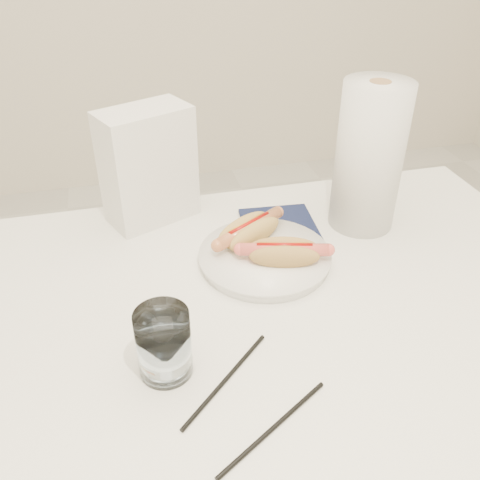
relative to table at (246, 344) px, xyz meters
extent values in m
cube|color=white|center=(0.00, 0.00, 0.04)|extent=(1.20, 0.80, 0.04)
cylinder|color=silver|center=(0.54, 0.34, -0.34)|extent=(0.04, 0.04, 0.71)
cylinder|color=white|center=(0.07, 0.13, 0.07)|extent=(0.29, 0.29, 0.02)
ellipsoid|color=tan|center=(0.06, 0.16, 0.10)|extent=(0.12, 0.09, 0.04)
ellipsoid|color=tan|center=(0.04, 0.19, 0.10)|extent=(0.12, 0.09, 0.04)
ellipsoid|color=tan|center=(0.05, 0.18, 0.09)|extent=(0.12, 0.10, 0.02)
cylinder|color=#C37244|center=(0.05, 0.18, 0.10)|extent=(0.15, 0.10, 0.02)
cylinder|color=#990A05|center=(0.05, 0.18, 0.11)|extent=(0.09, 0.06, 0.01)
ellipsoid|color=#B88B48|center=(0.09, 0.09, 0.10)|extent=(0.12, 0.06, 0.04)
ellipsoid|color=#B88B48|center=(0.10, 0.11, 0.10)|extent=(0.12, 0.06, 0.04)
ellipsoid|color=#B88B48|center=(0.09, 0.10, 0.09)|extent=(0.12, 0.07, 0.02)
cylinder|color=#EA5D52|center=(0.09, 0.10, 0.10)|extent=(0.15, 0.06, 0.02)
cylinder|color=#990A05|center=(0.09, 0.10, 0.11)|extent=(0.09, 0.03, 0.01)
cylinder|color=white|center=(-0.13, -0.08, 0.11)|extent=(0.07, 0.07, 0.10)
cylinder|color=black|center=(-0.06, -0.12, 0.06)|extent=(0.15, 0.13, 0.01)
cylinder|color=black|center=(-0.02, -0.21, 0.06)|extent=(0.17, 0.10, 0.01)
cube|color=silver|center=(-0.11, 0.34, 0.17)|extent=(0.19, 0.15, 0.22)
cube|color=#121A3B|center=(0.13, 0.23, 0.06)|extent=(0.15, 0.15, 0.01)
cylinder|color=silver|center=(0.29, 0.21, 0.20)|extent=(0.16, 0.16, 0.28)
camera|label=1|loc=(-0.16, -0.58, 0.60)|focal=38.76mm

